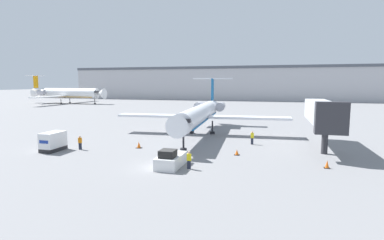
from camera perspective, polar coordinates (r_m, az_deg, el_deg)
ground_plane at (r=29.26m, az=-5.33°, el=-9.04°), size 600.00×600.00×0.00m
terminal_building at (r=146.65m, az=11.37°, el=6.88°), size 180.00×16.80×15.93m
airplane_main at (r=47.06m, az=1.76°, el=1.35°), size 27.39×29.53×9.08m
pushback_tug at (r=29.42m, az=-4.04°, el=-7.56°), size 2.07×4.26×1.85m
luggage_cart at (r=39.63m, az=-24.95°, el=-3.73°), size 1.70×3.03×2.27m
worker_near_tug at (r=28.54m, az=-0.58°, el=-7.59°), size 0.40×0.24×1.70m
worker_by_wing at (r=40.51m, az=11.40°, el=-3.27°), size 0.40×0.25×1.78m
worker_on_apron at (r=39.15m, az=-20.54°, el=-4.01°), size 0.40×0.24×1.71m
traffic_cone_left at (r=38.21m, az=-10.09°, el=-4.69°), size 0.65×0.65×0.82m
traffic_cone_right at (r=34.40m, az=8.55°, el=-6.13°), size 0.59×0.59×0.64m
traffic_cone_mid at (r=31.67m, az=24.33°, el=-7.72°), size 0.53×0.53×0.77m
airplane_parked_far_left at (r=129.12m, az=-22.65°, el=4.70°), size 32.71×35.68×11.18m
jet_bridge at (r=40.21m, az=23.52°, el=1.27°), size 3.20×14.52×6.19m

